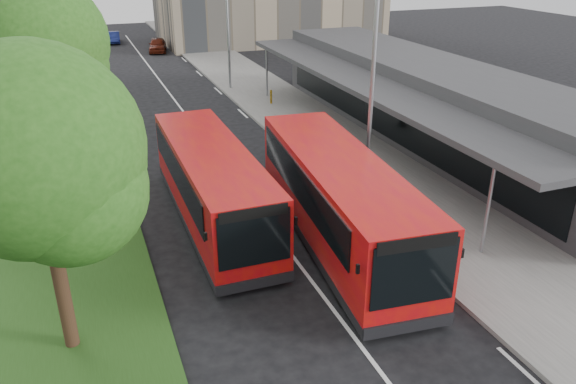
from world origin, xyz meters
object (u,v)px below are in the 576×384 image
at_px(lamp_post_near, 370,88).
at_px(bus_second, 213,185).
at_px(tree_mid, 42,52).
at_px(bus_main, 339,201).
at_px(bollard, 271,97).
at_px(car_far, 114,37).
at_px(tree_far, 47,27).
at_px(litter_bin, 323,126).
at_px(lamp_post_far, 226,21).
at_px(tree_near, 37,164).
at_px(car_near, 157,45).

relative_size(lamp_post_near, bus_second, 0.78).
xyz_separation_m(tree_mid, lamp_post_near, (11.13, -7.05, -0.82)).
distance_m(bus_main, bollard, 17.94).
height_order(lamp_post_near, car_far, lamp_post_near).
relative_size(bus_main, bus_second, 1.09).
xyz_separation_m(tree_far, litter_bin, (12.98, -11.00, -4.33)).
relative_size(tree_far, lamp_post_far, 0.96).
height_order(lamp_post_near, bus_main, lamp_post_near).
bearing_deg(tree_mid, lamp_post_far, 49.32).
relative_size(tree_near, tree_mid, 0.92).
relative_size(tree_near, bus_main, 0.71).
bearing_deg(car_near, litter_bin, -70.52).
bearing_deg(tree_mid, bus_second, -51.07).
height_order(lamp_post_near, car_near, lamp_post_near).
distance_m(tree_mid, bus_second, 9.22).
bearing_deg(car_near, bollard, -69.02).
xyz_separation_m(tree_mid, bus_second, (5.20, -6.44, -4.05)).
xyz_separation_m(tree_near, car_far, (5.40, 48.25, -4.52)).
bearing_deg(litter_bin, tree_mid, -175.61).
relative_size(bus_second, car_near, 2.70).
bearing_deg(lamp_post_near, bus_second, 174.11).
xyz_separation_m(tree_far, lamp_post_near, (11.13, -19.05, -0.26)).
height_order(tree_near, lamp_post_near, lamp_post_near).
bearing_deg(bus_second, lamp_post_near, -5.66).
distance_m(bus_main, bus_second, 4.74).
height_order(tree_far, bus_main, tree_far).
bearing_deg(car_near, tree_near, -90.81).
relative_size(tree_near, bus_second, 0.77).
bearing_deg(tree_near, tree_far, 90.00).
height_order(bus_main, car_far, bus_main).
relative_size(tree_far, litter_bin, 7.69).
xyz_separation_m(bollard, car_near, (-3.75, 21.54, 0.07)).
height_order(bollard, car_near, car_near).
bearing_deg(car_near, tree_far, -105.43).
xyz_separation_m(lamp_post_near, litter_bin, (1.85, 8.05, -4.07)).
distance_m(tree_mid, bollard, 15.68).
height_order(litter_bin, car_near, car_near).
xyz_separation_m(lamp_post_near, bollard, (1.40, 15.08, -4.14)).
distance_m(lamp_post_near, bus_second, 6.78).
relative_size(tree_far, car_far, 2.32).
bearing_deg(car_far, bus_main, -81.32).
distance_m(tree_near, litter_bin, 18.89).
relative_size(tree_mid, litter_bin, 8.55).
bearing_deg(tree_mid, bus_main, -47.08).
relative_size(tree_mid, bus_main, 0.77).
distance_m(bus_second, car_near, 36.20).
relative_size(tree_far, car_near, 2.03).
xyz_separation_m(bus_second, litter_bin, (7.78, 7.44, -0.83)).
height_order(tree_near, car_near, tree_near).
xyz_separation_m(lamp_post_far, bus_second, (-5.93, -19.39, -3.23)).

